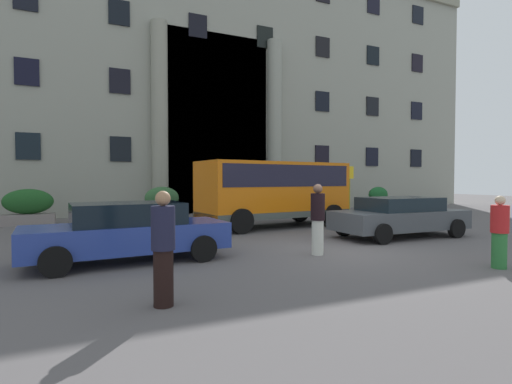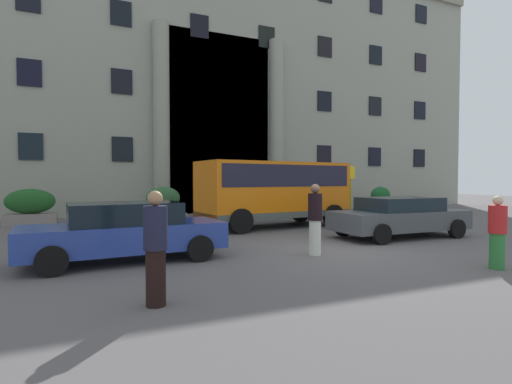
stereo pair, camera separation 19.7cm
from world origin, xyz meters
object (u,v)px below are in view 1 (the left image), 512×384
Objects in this scene: motorcycle_far_end at (434,215)px; pedestrian_child_trailing at (318,219)px; pedestrian_woman_dark_dress at (500,232)px; motorcycle_near_kerb at (168,229)px; hedge_planter_far_west at (162,204)px; hedge_planter_far_east at (313,200)px; bus_stop_sign at (349,186)px; orange_minibus at (275,188)px; hedge_planter_entrance_right at (378,199)px; pedestrian_man_crossing at (163,248)px; hedge_planter_east at (28,207)px; hedge_planter_entrance_left at (239,204)px; parked_sedan_second at (400,216)px; parked_sedan_far at (128,231)px.

motorcycle_far_end is 1.10× the size of pedestrian_child_trailing.
motorcycle_near_kerb is at bearing 125.31° from pedestrian_woman_dark_dress.
hedge_planter_far_west reaches higher than motorcycle_far_end.
hedge_planter_far_east is (8.76, 0.35, -0.02)m from hedge_planter_far_west.
bus_stop_sign reaches higher than pedestrian_woman_dark_dress.
orange_minibus is at bearing 86.95° from pedestrian_child_trailing.
hedge_planter_entrance_right is 0.74× the size of motorcycle_far_end.
pedestrian_child_trailing is at bearing -165.04° from pedestrian_man_crossing.
pedestrian_man_crossing is (-6.09, -8.10, -0.68)m from orange_minibus.
hedge_planter_east is (-9.16, 4.98, -0.83)m from orange_minibus.
hedge_planter_far_west is at bearing -176.19° from hedge_planter_entrance_left.
parked_sedan_second is 1.00× the size of parked_sedan_far.
parked_sedan_far is at bearing 142.44° from pedestrian_woman_dark_dress.
motorcycle_near_kerb is (-5.35, -7.47, -0.20)m from hedge_planter_entrance_left.
pedestrian_woman_dark_dress is 3.99m from pedestrian_child_trailing.
motorcycle_near_kerb is (-14.70, -7.34, -0.26)m from hedge_planter_entrance_right.
parked_sedan_far is at bearing -102.35° from pedestrian_man_crossing.
hedge_planter_far_east is at bearing 92.24° from motorcycle_far_end.
hedge_planter_entrance_right is at bearing 56.20° from pedestrian_child_trailing.
hedge_planter_far_west is 0.37× the size of parked_sedan_far.
parked_sedan_far is 8.29m from pedestrian_woman_dark_dress.
bus_stop_sign is 5.75m from hedge_planter_entrance_left.
parked_sedan_far is 2.53m from motorcycle_near_kerb.
hedge_planter_far_east reaches higher than motorcycle_far_end.
hedge_planter_far_west is 0.96× the size of pedestrian_man_crossing.
motorcycle_far_end is at bearing -116.36° from hedge_planter_entrance_right.
pedestrian_man_crossing is (-12.35, -5.74, 0.43)m from motorcycle_far_end.
pedestrian_woman_dark_dress is at bearing -87.94° from hedge_planter_entrance_left.
orange_minibus reaches higher than motorcycle_near_kerb.
pedestrian_man_crossing is at bearing -92.11° from parked_sedan_far.
pedestrian_child_trailing is (1.87, -10.48, 0.15)m from hedge_planter_far_west.
pedestrian_child_trailing is at bearing -35.33° from motorcycle_near_kerb.
hedge_planter_entrance_right is 16.18m from pedestrian_woman_dark_dress.
parked_sedan_far is (-8.72, -0.30, 0.02)m from parked_sedan_second.
hedge_planter_far_west is 8.77m from hedge_planter_far_east.
bus_stop_sign reaches higher than pedestrian_man_crossing.
pedestrian_woman_dark_dress is at bearing 162.13° from pedestrian_man_crossing.
hedge_planter_far_west is at bearing -1.82° from hedge_planter_east.
bus_stop_sign is 1.74× the size of hedge_planter_entrance_right.
bus_stop_sign is 1.29× the size of motorcycle_far_end.
pedestrian_man_crossing reaches higher than parked_sedan_far.
hedge_planter_entrance_left is at bearing 65.58° from motorcycle_near_kerb.
hedge_planter_entrance_left is 0.87× the size of hedge_planter_far_east.
orange_minibus is 3.50× the size of pedestrian_child_trailing.
orange_minibus is at bearing 37.59° from motorcycle_near_kerb.
orange_minibus is 10.46m from hedge_planter_east.
pedestrian_woman_dark_dress is (0.49, -13.67, 0.14)m from hedge_planter_entrance_left.
hedge_planter_far_east is 0.40× the size of parked_sedan_second.
pedestrian_child_trailing is at bearing -132.81° from bus_stop_sign.
motorcycle_far_end is at bearing -81.87° from hedge_planter_far_east.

